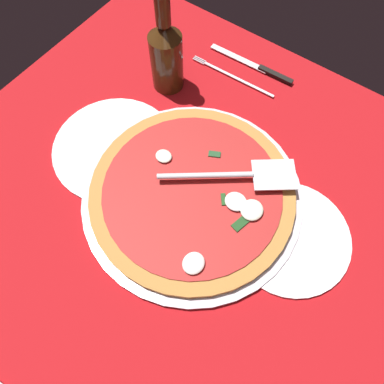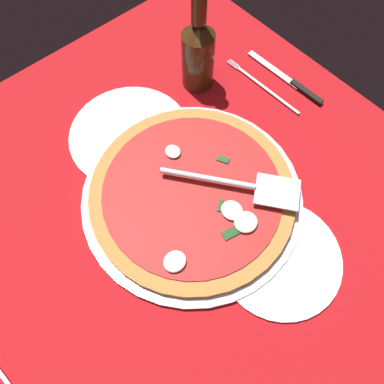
% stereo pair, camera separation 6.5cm
% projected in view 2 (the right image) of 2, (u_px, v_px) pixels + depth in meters
% --- Properties ---
extents(ground_plane, '(0.97, 0.97, 0.01)m').
position_uv_depth(ground_plane, '(171.00, 216.00, 0.66)').
color(ground_plane, '#A81116').
extents(checker_pattern, '(0.97, 0.97, 0.00)m').
position_uv_depth(checker_pattern, '(170.00, 215.00, 0.66)').
color(checker_pattern, silver).
rests_on(checker_pattern, ground_plane).
extents(pizza_pan, '(0.40, 0.40, 0.01)m').
position_uv_depth(pizza_pan, '(192.00, 196.00, 0.67)').
color(pizza_pan, silver).
rests_on(pizza_pan, ground_plane).
extents(dinner_plate_left, '(0.24, 0.24, 0.01)m').
position_uv_depth(dinner_plate_left, '(130.00, 135.00, 0.73)').
color(dinner_plate_left, white).
rests_on(dinner_plate_left, ground_plane).
extents(dinner_plate_right, '(0.21, 0.21, 0.01)m').
position_uv_depth(dinner_plate_right, '(279.00, 257.00, 0.62)').
color(dinner_plate_right, white).
rests_on(dinner_plate_right, ground_plane).
extents(pizza, '(0.37, 0.37, 0.03)m').
position_uv_depth(pizza, '(193.00, 193.00, 0.66)').
color(pizza, '#B17737').
rests_on(pizza, pizza_pan).
extents(pizza_server, '(0.22, 0.18, 0.01)m').
position_uv_depth(pizza_server, '(239.00, 184.00, 0.64)').
color(pizza_server, silver).
rests_on(pizza_server, pizza).
extents(place_setting_far, '(0.22, 0.13, 0.01)m').
position_uv_depth(place_setting_far, '(277.00, 85.00, 0.79)').
color(place_setting_far, white).
rests_on(place_setting_far, ground_plane).
extents(beer_bottle, '(0.07, 0.07, 0.22)m').
position_uv_depth(beer_bottle, '(198.00, 52.00, 0.72)').
color(beer_bottle, '#3C230E').
rests_on(beer_bottle, ground_plane).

